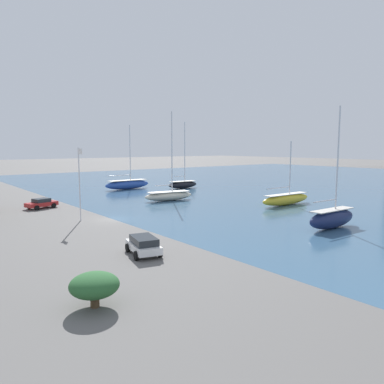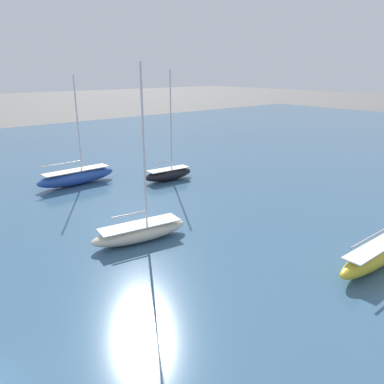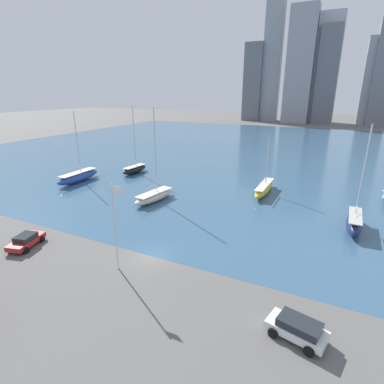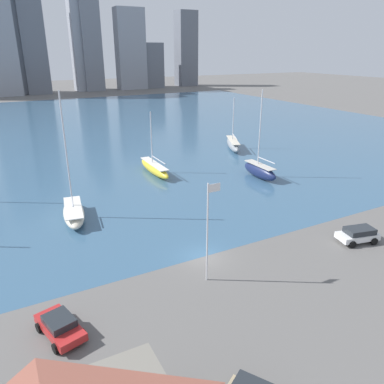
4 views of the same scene
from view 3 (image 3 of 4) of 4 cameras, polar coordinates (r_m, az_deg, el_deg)
name	(u,v)px [view 3 (image 3 of 4)]	position (r m, az deg, el deg)	size (l,w,h in m)	color
ground_plane	(152,256)	(34.41, -7.71, -12.02)	(500.00, 500.00, 0.00)	#605E5B
harbor_water	(276,151)	(97.46, 15.69, 7.59)	(180.00, 140.00, 0.00)	#385B7A
flag_pole	(115,224)	(30.50, -14.44, -5.96)	(1.24, 0.14, 9.19)	silver
distant_city_skyline	(339,76)	(194.47, 26.14, 19.18)	(133.97, 19.21, 69.50)	slate
sailboat_navy	(354,222)	(44.78, 28.53, -5.04)	(2.10, 7.99, 13.77)	#19234C
sailboat_black	(135,169)	(68.50, -10.89, 4.33)	(2.67, 7.45, 14.62)	black
sailboat_yellow	(264,188)	(55.14, 13.61, 0.67)	(1.97, 10.92, 10.12)	yellow
sailboat_cream	(154,196)	(50.31, -7.20, -0.73)	(3.75, 9.14, 15.20)	beige
sailboat_blue	(78,176)	(64.98, -20.83, 2.78)	(2.73, 10.70, 13.92)	#284CA8
parked_sedan_red	(26,240)	(40.68, -29.05, -8.06)	(3.14, 4.85, 1.51)	#B22323
parked_wagon_white	(297,328)	(25.42, 19.43, -23.27)	(4.62, 3.06, 1.60)	white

